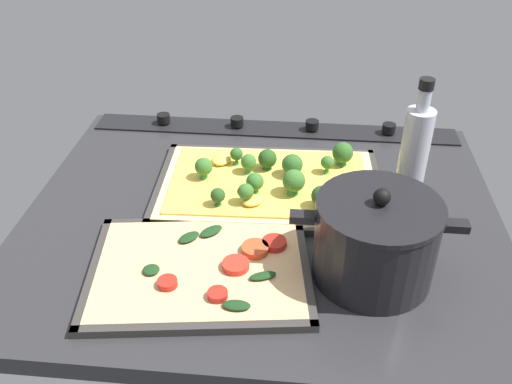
{
  "coord_description": "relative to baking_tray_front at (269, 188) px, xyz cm",
  "views": [
    {
      "loc": [
        -6.34,
        75.95,
        55.98
      ],
      "look_at": [
        1.17,
        -1.62,
        3.11
      ],
      "focal_mm": 38.93,
      "sensor_mm": 36.0,
      "label": 1
    }
  ],
  "objects": [
    {
      "name": "ground_plane",
      "position": [
        0.65,
        7.25,
        -1.86
      ],
      "size": [
        80.51,
        67.46,
        3.0
      ],
      "primitive_type": "cube",
      "color": "#28282B"
    },
    {
      "name": "broccoli_pizza",
      "position": [
        -0.93,
        0.18,
        1.67
      ],
      "size": [
        38.96,
        25.62,
        6.03
      ],
      "color": "#D3B77F",
      "rests_on": "baking_tray_front"
    },
    {
      "name": "baking_tray_back",
      "position": [
        8.44,
        23.14,
        0.01
      ],
      "size": [
        35.16,
        28.09,
        1.3
      ],
      "color": "#33302D",
      "rests_on": "ground_plane"
    },
    {
      "name": "baking_tray_front",
      "position": [
        0.0,
        0.0,
        0.0
      ],
      "size": [
        41.45,
        28.11,
        1.3
      ],
      "color": "#33302D",
      "rests_on": "ground_plane"
    },
    {
      "name": "veggie_pizza_back",
      "position": [
        7.84,
        23.01,
        0.7
      ],
      "size": [
        32.47,
        25.4,
        1.9
      ],
      "color": "tan",
      "rests_on": "baking_tray_back"
    },
    {
      "name": "oil_bottle",
      "position": [
        -23.3,
        5.03,
        9.91
      ],
      "size": [
        4.54,
        4.54,
        24.3
      ],
      "color": "#B7BCC6",
      "rests_on": "ground_plane"
    },
    {
      "name": "stove_control_panel",
      "position": [
        0.65,
        -22.98,
        0.19
      ],
      "size": [
        77.29,
        7.0,
        2.6
      ],
      "color": "black",
      "rests_on": "ground_plane"
    },
    {
      "name": "cooking_pot",
      "position": [
        -16.61,
        20.83,
        5.99
      ],
      "size": [
        24.48,
        17.62,
        15.0
      ],
      "color": "black",
      "rests_on": "ground_plane"
    }
  ]
}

